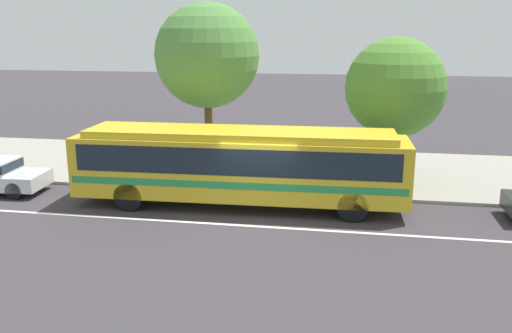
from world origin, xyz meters
TOP-DOWN VIEW (x-y plane):
  - ground_plane at (0.00, 0.00)m, footprint 120.00×120.00m
  - sidewalk_slab at (0.00, 6.53)m, footprint 60.00×8.00m
  - lane_stripe_center at (0.00, -0.80)m, footprint 56.00×0.16m
  - transit_bus at (-0.84, 1.18)m, footprint 11.55×2.80m
  - pedestrian_waiting_near_sign at (-4.21, 3.79)m, footprint 0.43×0.43m
  - pedestrian_walking_along_curb at (-0.94, 3.78)m, footprint 0.47×0.47m
  - pedestrian_standing_by_tree at (-5.32, 3.34)m, footprint 0.42×0.42m
  - bus_stop_sign at (2.37, 2.84)m, footprint 0.08×0.44m
  - street_tree_near_stop at (-2.98, 5.09)m, footprint 4.28×4.28m
  - street_tree_mid_block at (4.57, 5.37)m, footprint 3.96×3.96m

SIDE VIEW (x-z plane):
  - ground_plane at x=0.00m, z-range 0.00..0.00m
  - lane_stripe_center at x=0.00m, z-range 0.00..0.01m
  - sidewalk_slab at x=0.00m, z-range 0.00..0.12m
  - pedestrian_standing_by_tree at x=-5.32m, z-range 0.26..1.94m
  - pedestrian_walking_along_curb at x=-0.94m, z-range 0.27..1.97m
  - pedestrian_waiting_near_sign at x=-4.21m, z-range 0.27..2.01m
  - transit_bus at x=-0.84m, z-range 0.23..2.95m
  - bus_stop_sign at x=2.37m, z-range 0.46..2.86m
  - street_tree_mid_block at x=4.57m, z-range 0.97..6.66m
  - street_tree_near_stop at x=-2.98m, z-range 1.49..8.54m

